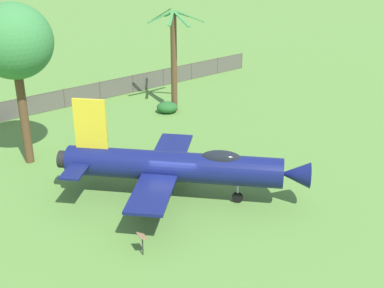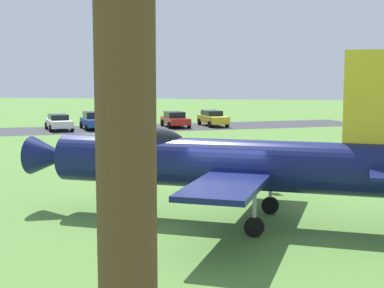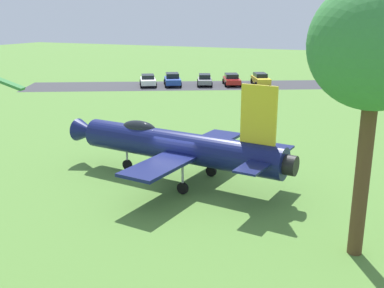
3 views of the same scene
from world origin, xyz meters
name	(u,v)px [view 3 (image 3 of 3)]	position (x,y,z in m)	size (l,w,h in m)	color
ground_plane	(179,180)	(0.00, 0.00, 0.00)	(200.00, 200.00, 0.00)	#568438
parking_strip	(203,85)	(12.20, -32.71, 0.00)	(44.74, 8.00, 0.00)	#38383D
display_jet	(173,145)	(0.35, -0.04, 1.98)	(13.85, 9.79, 5.58)	#111951
shade_tree	(376,47)	(-9.48, 4.34, 7.67)	(4.62, 4.41, 10.00)	brown
info_plaque	(231,143)	(-1.09, -5.38, 0.85)	(0.63, 0.72, 1.14)	#333333
parked_car_yellow	(261,79)	(5.63, -36.21, 0.78)	(3.71, 4.96, 1.49)	gold
parked_car_red	(232,79)	(8.98, -34.49, 0.75)	(3.65, 4.84, 1.44)	red
parked_car_gray	(205,80)	(12.07, -32.88, 0.73)	(3.19, 4.45, 1.41)	slate
parked_car_blue	(172,79)	(15.75, -30.97, 0.81)	(3.85, 4.78, 1.58)	#23429E
parked_car_white	(148,80)	(18.52, -29.52, 0.74)	(3.89, 4.75, 1.40)	silver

